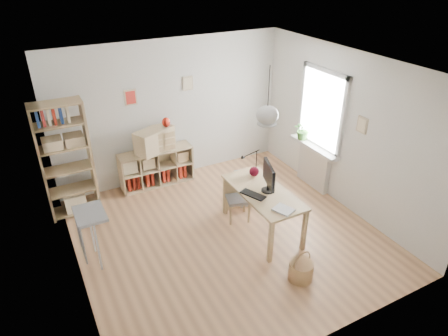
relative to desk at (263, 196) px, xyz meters
name	(u,v)px	position (x,y,z in m)	size (l,w,h in m)	color
ground	(227,234)	(-0.55, 0.15, -0.66)	(4.50, 4.50, 0.00)	tan
room_shell	(267,115)	(0.00, 0.00, 1.34)	(4.50, 4.50, 4.50)	silver
window_unit	(322,109)	(1.68, 0.75, 0.89)	(0.07, 1.16, 1.46)	white
radiator	(314,167)	(1.64, 0.75, -0.26)	(0.10, 0.80, 0.80)	silver
windowsill	(314,147)	(1.59, 0.75, 0.17)	(0.22, 1.20, 0.06)	silver
desk	(263,196)	(0.00, 0.00, 0.00)	(0.70, 1.50, 0.75)	tan
cube_shelf	(155,169)	(-1.02, 2.23, -0.36)	(1.40, 0.38, 0.72)	tan
tall_bookshelf	(65,156)	(-2.59, 1.95, 0.43)	(0.80, 0.38, 2.00)	tan
side_table	(87,225)	(-2.59, 0.50, 0.01)	(0.40, 0.55, 0.85)	gray
chair	(237,195)	(-0.17, 0.52, -0.23)	(0.45, 0.45, 0.75)	gray
wicker_basket	(301,270)	(-0.11, -1.19, -0.50)	(0.34, 0.34, 0.47)	#AD804E
storage_chest	(250,191)	(0.31, 0.87, -0.48)	(0.61, 0.66, 0.54)	#B6B6B1
monitor	(269,176)	(0.07, -0.03, 0.35)	(0.22, 0.51, 0.46)	black
keyboard	(253,195)	(-0.20, -0.03, 0.10)	(0.15, 0.40, 0.02)	black
task_lamp	(249,160)	(0.07, 0.57, 0.35)	(0.36, 0.13, 0.38)	black
yarn_ball	(254,171)	(0.12, 0.47, 0.17)	(0.16, 0.16, 0.16)	#500A1D
paper_tray	(283,210)	(-0.03, -0.59, 0.11)	(0.22, 0.27, 0.03)	silver
drawer_chest	(155,140)	(-0.99, 2.19, 0.28)	(0.75, 0.34, 0.43)	tan
red_vase	(166,122)	(-0.74, 2.19, 0.59)	(0.15, 0.15, 0.18)	maroon
potted_plant	(303,130)	(1.57, 1.09, 0.39)	(0.34, 0.30, 0.38)	#336425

